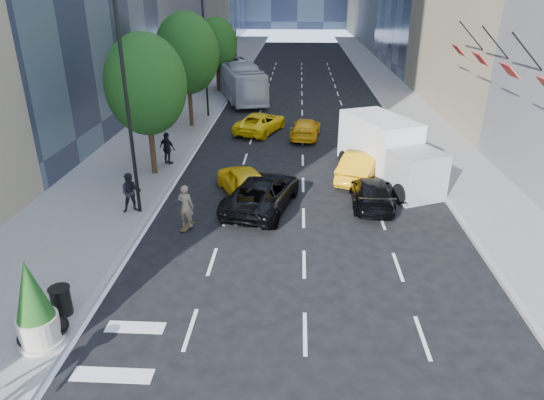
# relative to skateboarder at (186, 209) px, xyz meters

# --- Properties ---
(ground) EXTENTS (160.00, 160.00, 0.00)m
(ground) POSITION_rel_skateboarder_xyz_m (4.01, -2.64, -0.95)
(ground) COLOR black
(ground) RESTS_ON ground
(sidewalk_left) EXTENTS (6.00, 120.00, 0.15)m
(sidewalk_left) POSITION_rel_skateboarder_xyz_m (-4.99, 27.36, -0.87)
(sidewalk_left) COLOR slate
(sidewalk_left) RESTS_ON ground
(sidewalk_right) EXTENTS (4.00, 120.00, 0.15)m
(sidewalk_right) POSITION_rel_skateboarder_xyz_m (14.01, 27.36, -0.87)
(sidewalk_right) COLOR slate
(sidewalk_right) RESTS_ON ground
(lamp_near) EXTENTS (2.13, 0.22, 10.00)m
(lamp_near) POSITION_rel_skateboarder_xyz_m (-2.31, 1.36, 4.86)
(lamp_near) COLOR black
(lamp_near) RESTS_ON sidewalk_left
(lamp_far) EXTENTS (2.13, 0.22, 10.00)m
(lamp_far) POSITION_rel_skateboarder_xyz_m (-2.31, 19.36, 4.86)
(lamp_far) COLOR black
(lamp_far) RESTS_ON sidewalk_left
(tree_near) EXTENTS (4.20, 4.20, 7.46)m
(tree_near) POSITION_rel_skateboarder_xyz_m (-3.19, 6.36, 4.02)
(tree_near) COLOR black
(tree_near) RESTS_ON sidewalk_left
(tree_mid) EXTENTS (4.50, 4.50, 7.99)m
(tree_mid) POSITION_rel_skateboarder_xyz_m (-3.19, 16.36, 4.37)
(tree_mid) COLOR black
(tree_mid) RESTS_ON sidewalk_left
(tree_far) EXTENTS (3.90, 3.90, 6.92)m
(tree_far) POSITION_rel_skateboarder_xyz_m (-3.19, 29.36, 3.67)
(tree_far) COLOR black
(tree_far) RESTS_ON sidewalk_left
(traffic_signal) EXTENTS (2.48, 0.53, 5.20)m
(traffic_signal) POSITION_rel_skateboarder_xyz_m (-2.39, 37.36, 3.28)
(traffic_signal) COLOR black
(traffic_signal) RESTS_ON sidewalk_left
(facade_flags) EXTENTS (1.85, 13.30, 2.05)m
(facade_flags) POSITION_rel_skateboarder_xyz_m (14.66, 7.36, 5.24)
(facade_flags) COLOR black
(facade_flags) RESTS_ON ground
(skateboarder) EXTENTS (0.78, 0.60, 1.90)m
(skateboarder) POSITION_rel_skateboarder_xyz_m (0.00, 0.00, 0.00)
(skateboarder) COLOR #746448
(skateboarder) RESTS_ON ground
(black_sedan_lincoln) EXTENTS (3.81, 6.05, 1.56)m
(black_sedan_lincoln) POSITION_rel_skateboarder_xyz_m (3.07, 2.36, -0.17)
(black_sedan_lincoln) COLOR black
(black_sedan_lincoln) RESTS_ON ground
(black_sedan_mercedes) EXTENTS (1.97, 4.67, 1.34)m
(black_sedan_mercedes) POSITION_rel_skateboarder_xyz_m (8.21, 3.00, -0.28)
(black_sedan_mercedes) COLOR black
(black_sedan_mercedes) RESTS_ON ground
(taxi_a) EXTENTS (3.48, 4.81, 1.52)m
(taxi_a) POSITION_rel_skateboarder_xyz_m (2.01, 3.86, -0.19)
(taxi_a) COLOR yellow
(taxi_a) RESTS_ON ground
(taxi_b) EXTENTS (3.38, 5.20, 1.62)m
(taxi_b) POSITION_rel_skateboarder_xyz_m (8.21, 6.36, -0.14)
(taxi_b) COLOR orange
(taxi_b) RESTS_ON ground
(taxi_c) EXTENTS (3.93, 5.56, 1.41)m
(taxi_c) POSITION_rel_skateboarder_xyz_m (2.01, 15.36, -0.25)
(taxi_c) COLOR yellow
(taxi_c) RESTS_ON ground
(taxi_d) EXTENTS (2.32, 4.64, 1.30)m
(taxi_d) POSITION_rel_skateboarder_xyz_m (5.21, 14.21, -0.30)
(taxi_d) COLOR #F7AF0D
(taxi_d) RESTS_ON ground
(city_bus) EXTENTS (6.15, 12.14, 3.30)m
(city_bus) POSITION_rel_skateboarder_xyz_m (-0.79, 26.78, 0.70)
(city_bus) COLOR #BBBEC2
(city_bus) RESTS_ON ground
(box_truck) EXTENTS (4.98, 7.17, 3.24)m
(box_truck) POSITION_rel_skateboarder_xyz_m (9.45, 6.35, 0.70)
(box_truck) COLOR silver
(box_truck) RESTS_ON ground
(pedestrian_a) EXTENTS (1.09, 0.97, 1.85)m
(pedestrian_a) POSITION_rel_skateboarder_xyz_m (-2.79, 1.33, 0.12)
(pedestrian_a) COLOR black
(pedestrian_a) RESTS_ON sidewalk_left
(pedestrian_b) EXTENTS (1.19, 0.92, 1.89)m
(pedestrian_b) POSITION_rel_skateboarder_xyz_m (-2.79, 7.84, 0.14)
(pedestrian_b) COLOR black
(pedestrian_b) RESTS_ON sidewalk_left
(trash_can) EXTENTS (0.61, 0.61, 0.91)m
(trash_can) POSITION_rel_skateboarder_xyz_m (-2.59, -6.27, -0.34)
(trash_can) COLOR black
(trash_can) RESTS_ON sidewalk_left
(planter_shrub) EXTENTS (1.14, 1.14, 2.74)m
(planter_shrub) POSITION_rel_skateboarder_xyz_m (-2.59, -7.64, 0.50)
(planter_shrub) COLOR #BAB09A
(planter_shrub) RESTS_ON sidewalk_left
(garbage_bags) EXTENTS (1.26, 1.22, 0.62)m
(garbage_bags) POSITION_rel_skateboarder_xyz_m (-2.53, -7.48, -0.50)
(garbage_bags) COLOR black
(garbage_bags) RESTS_ON sidewalk_left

